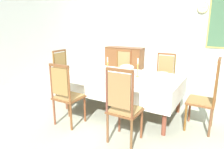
{
  "coord_description": "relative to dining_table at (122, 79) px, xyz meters",
  "views": [
    {
      "loc": [
        1.73,
        -3.3,
        1.68
      ],
      "look_at": [
        -0.17,
        -0.06,
        0.75
      ],
      "focal_mm": 31.83,
      "sensor_mm": 36.0,
      "label": 1
    }
  ],
  "objects": [
    {
      "name": "ground",
      "position": [
        0.0,
        -0.03,
        -0.69
      ],
      "size": [
        7.22,
        6.89,
        0.04
      ],
      "primitive_type": "cube",
      "color": "#A9AF9A"
    },
    {
      "name": "chair_south_b",
      "position": [
        0.55,
        -1.0,
        -0.09
      ],
      "size": [
        0.44,
        0.42,
        1.14
      ],
      "color": "brown",
      "rests_on": "ground"
    },
    {
      "name": "left_wall",
      "position": [
        -3.65,
        -0.03,
        1.06
      ],
      "size": [
        0.08,
        6.89,
        3.45
      ],
      "primitive_type": "cube",
      "color": "silver",
      "rests_on": "ground"
    },
    {
      "name": "candlestick_west",
      "position": [
        -0.33,
        0.0,
        0.2
      ],
      "size": [
        0.07,
        0.07,
        0.32
      ],
      "color": "gold",
      "rests_on": "tablecloth"
    },
    {
      "name": "chair_head_west",
      "position": [
        -1.51,
        -0.0,
        -0.09
      ],
      "size": [
        0.42,
        0.44,
        1.12
      ],
      "rotation": [
        0.0,
        0.0,
        -1.57
      ],
      "color": "brown",
      "rests_on": "ground"
    },
    {
      "name": "candlestick_east",
      "position": [
        0.33,
        0.0,
        0.22
      ],
      "size": [
        0.07,
        0.07,
        0.36
      ],
      "color": "gold",
      "rests_on": "tablecloth"
    },
    {
      "name": "chair_north_b",
      "position": [
        0.55,
        0.99,
        -0.11
      ],
      "size": [
        0.44,
        0.42,
        1.07
      ],
      "rotation": [
        0.0,
        0.0,
        3.14
      ],
      "color": "brown",
      "rests_on": "ground"
    },
    {
      "name": "sideboard",
      "position": [
        -1.55,
        3.14,
        -0.21
      ],
      "size": [
        1.44,
        0.48,
        0.9
      ],
      "rotation": [
        0.0,
        0.0,
        3.14
      ],
      "color": "brown",
      "rests_on": "ground"
    },
    {
      "name": "bowl_far_left",
      "position": [
        0.79,
        -0.42,
        0.09
      ],
      "size": [
        0.15,
        0.15,
        0.03
      ],
      "color": "white",
      "rests_on": "tablecloth"
    },
    {
      "name": "mounted_clock",
      "position": [
        0.92,
        3.39,
        1.52
      ],
      "size": [
        0.32,
        0.06,
        0.32
      ],
      "color": "#D1B251"
    },
    {
      "name": "back_wall",
      "position": [
        0.0,
        3.46,
        1.06
      ],
      "size": [
        7.22,
        0.08,
        3.45
      ],
      "primitive_type": "cube",
      "color": "silver",
      "rests_on": "ground"
    },
    {
      "name": "chair_south_a",
      "position": [
        -0.53,
        -1.0,
        -0.1
      ],
      "size": [
        0.44,
        0.42,
        1.08
      ],
      "color": "brown",
      "rests_on": "ground"
    },
    {
      "name": "soup_tureen",
      "position": [
        0.1,
        0.0,
        0.19
      ],
      "size": [
        0.3,
        0.3,
        0.23
      ],
      "color": "white",
      "rests_on": "tablecloth"
    },
    {
      "name": "bowl_near_right",
      "position": [
        0.34,
        0.48,
        0.1
      ],
      "size": [
        0.2,
        0.2,
        0.05
      ],
      "color": "white",
      "rests_on": "tablecloth"
    },
    {
      "name": "chair_head_east",
      "position": [
        1.52,
        -0.0,
        -0.07
      ],
      "size": [
        0.42,
        0.44,
        1.2
      ],
      "rotation": [
        0.0,
        0.0,
        1.57
      ],
      "color": "brown",
      "rests_on": "ground"
    },
    {
      "name": "dining_table",
      "position": [
        0.0,
        0.0,
        0.0
      ],
      "size": [
        2.21,
        1.18,
        0.74
      ],
      "color": "brown",
      "rests_on": "ground"
    },
    {
      "name": "bowl_near_left",
      "position": [
        0.2,
        -0.43,
        0.1
      ],
      "size": [
        0.17,
        0.17,
        0.04
      ],
      "color": "white",
      "rests_on": "tablecloth"
    },
    {
      "name": "spoon_primary",
      "position": [
        0.32,
        -0.4,
        0.08
      ],
      "size": [
        0.03,
        0.18,
        0.01
      ],
      "rotation": [
        0.0,
        0.0,
        -0.05
      ],
      "color": "gold",
      "rests_on": "tablecloth"
    },
    {
      "name": "chair_north_a",
      "position": [
        -0.53,
        1.0,
        -0.1
      ],
      "size": [
        0.44,
        0.42,
        1.09
      ],
      "rotation": [
        0.0,
        0.0,
        3.14
      ],
      "color": "brown",
      "rests_on": "ground"
    },
    {
      "name": "bowl_far_right",
      "position": [
        0.68,
        0.45,
        0.1
      ],
      "size": [
        0.19,
        0.19,
        0.04
      ],
      "color": "white",
      "rests_on": "tablecloth"
    },
    {
      "name": "spoon_secondary",
      "position": [
        0.46,
        0.51,
        0.08
      ],
      "size": [
        0.05,
        0.18,
        0.01
      ],
      "rotation": [
        0.0,
        0.0,
        0.2
      ],
      "color": "gold",
      "rests_on": "tablecloth"
    },
    {
      "name": "tablecloth",
      "position": [
        0.0,
        0.0,
        -0.01
      ],
      "size": [
        2.23,
        1.2,
        0.36
      ],
      "color": "white",
      "rests_on": "dining_table"
    }
  ]
}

